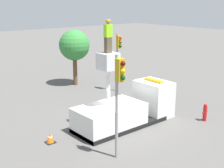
{
  "coord_description": "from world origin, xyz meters",
  "views": [
    {
      "loc": [
        -11.31,
        -12.71,
        7.15
      ],
      "look_at": [
        -1.77,
        -1.35,
        3.13
      ],
      "focal_mm": 50.0,
      "sensor_mm": 36.0,
      "label": 1
    }
  ],
  "objects_px": {
    "tree_left_bg": "(74,46)",
    "fire_hydrant": "(205,112)",
    "traffic_light_pole": "(119,87)",
    "traffic_light_across": "(118,51)",
    "traffic_cone_rear": "(50,138)",
    "worker": "(108,36)",
    "bucket_truck": "(126,110)"
  },
  "relations": [
    {
      "from": "tree_left_bg",
      "to": "fire_hydrant",
      "type": "bearing_deg",
      "value": -83.49
    },
    {
      "from": "traffic_light_pole",
      "to": "tree_left_bg",
      "type": "height_order",
      "value": "traffic_light_pole"
    },
    {
      "from": "traffic_light_across",
      "to": "tree_left_bg",
      "type": "bearing_deg",
      "value": 111.85
    },
    {
      "from": "tree_left_bg",
      "to": "traffic_light_pole",
      "type": "bearing_deg",
      "value": -115.11
    },
    {
      "from": "traffic_light_pole",
      "to": "traffic_cone_rear",
      "type": "xyz_separation_m",
      "value": [
        -1.61,
        3.53,
        -3.19
      ]
    },
    {
      "from": "worker",
      "to": "tree_left_bg",
      "type": "relative_size",
      "value": 0.37
    },
    {
      "from": "worker",
      "to": "fire_hydrant",
      "type": "relative_size",
      "value": 1.6
    },
    {
      "from": "traffic_light_across",
      "to": "tree_left_bg",
      "type": "distance_m",
      "value": 4.17
    },
    {
      "from": "traffic_light_across",
      "to": "traffic_cone_rear",
      "type": "height_order",
      "value": "traffic_light_across"
    },
    {
      "from": "traffic_light_pole",
      "to": "tree_left_bg",
      "type": "distance_m",
      "value": 13.52
    },
    {
      "from": "fire_hydrant",
      "to": "traffic_cone_rear",
      "type": "xyz_separation_m",
      "value": [
        -8.73,
        3.37,
        -0.27
      ]
    },
    {
      "from": "bucket_truck",
      "to": "fire_hydrant",
      "type": "xyz_separation_m",
      "value": [
        4.01,
        -2.7,
        -0.35
      ]
    },
    {
      "from": "worker",
      "to": "traffic_light_across",
      "type": "bearing_deg",
      "value": 44.8
    },
    {
      "from": "tree_left_bg",
      "to": "bucket_truck",
      "type": "bearing_deg",
      "value": -105.63
    },
    {
      "from": "traffic_light_across",
      "to": "fire_hydrant",
      "type": "relative_size",
      "value": 4.27
    },
    {
      "from": "traffic_light_across",
      "to": "tree_left_bg",
      "type": "relative_size",
      "value": 0.98
    },
    {
      "from": "traffic_cone_rear",
      "to": "tree_left_bg",
      "type": "xyz_separation_m",
      "value": [
        7.35,
        8.72,
        3.15
      ]
    },
    {
      "from": "worker",
      "to": "traffic_light_across",
      "type": "relative_size",
      "value": 0.38
    },
    {
      "from": "bucket_truck",
      "to": "worker",
      "type": "relative_size",
      "value": 3.68
    },
    {
      "from": "worker",
      "to": "fire_hydrant",
      "type": "bearing_deg",
      "value": -26.64
    },
    {
      "from": "traffic_light_across",
      "to": "tree_left_bg",
      "type": "height_order",
      "value": "tree_left_bg"
    },
    {
      "from": "worker",
      "to": "traffic_light_across",
      "type": "xyz_separation_m",
      "value": [
        5.56,
        5.52,
        -1.99
      ]
    },
    {
      "from": "traffic_light_pole",
      "to": "traffic_cone_rear",
      "type": "bearing_deg",
      "value": 114.61
    },
    {
      "from": "bucket_truck",
      "to": "traffic_cone_rear",
      "type": "height_order",
      "value": "bucket_truck"
    },
    {
      "from": "bucket_truck",
      "to": "traffic_light_across",
      "type": "bearing_deg",
      "value": 52.88
    },
    {
      "from": "bucket_truck",
      "to": "fire_hydrant",
      "type": "relative_size",
      "value": 5.89
    },
    {
      "from": "traffic_light_pole",
      "to": "traffic_cone_rear",
      "type": "distance_m",
      "value": 5.02
    },
    {
      "from": "worker",
      "to": "tree_left_bg",
      "type": "distance_m",
      "value": 10.38
    },
    {
      "from": "traffic_light_pole",
      "to": "fire_hydrant",
      "type": "distance_m",
      "value": 7.69
    },
    {
      "from": "worker",
      "to": "traffic_light_pole",
      "type": "bearing_deg",
      "value": -121.19
    },
    {
      "from": "worker",
      "to": "bucket_truck",
      "type": "bearing_deg",
      "value": 0.0
    },
    {
      "from": "tree_left_bg",
      "to": "traffic_cone_rear",
      "type": "bearing_deg",
      "value": -130.14
    }
  ]
}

